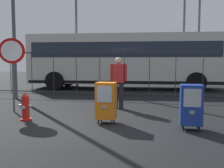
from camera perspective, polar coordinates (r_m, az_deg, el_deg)
The scene contains 12 objects.
ground_plane at distance 6.38m, azimuth -4.79°, elevation -8.97°, with size 60.00×60.00×0.00m, color black.
fire_hydrant at distance 7.14m, azimuth -18.48°, elevation -4.83°, with size 0.33×0.32×0.75m.
newspaper_box_primary at distance 6.45m, azimuth -1.29°, elevation -3.63°, with size 0.48×0.42×1.02m.
newspaper_box_secondary at distance 6.08m, azimuth 17.00°, elevation -4.37°, with size 0.48×0.42×1.02m.
stop_sign at distance 8.36m, azimuth -21.08°, elevation 5.10°, with size 0.71×0.31×2.23m.
pedestrian at distance 8.45m, azimuth 1.43°, elevation 0.99°, with size 0.55×0.22×1.67m.
fence_barrier at distance 11.65m, azimuth 2.68°, elevation 2.42°, with size 18.03×0.04×2.00m.
bus_near at distance 14.66m, azimuth 2.86°, elevation 5.64°, with size 10.67×3.44×3.00m.
street_light_near_left at distance 17.45m, azimuth 15.55°, elevation 12.41°, with size 0.32×0.32×6.59m.
street_light_near_right at distance 17.57m, azimuth 18.69°, elevation 15.92°, with size 0.32×0.32×8.72m.
street_light_far_left at distance 11.70m, azimuth -20.93°, elevation 16.17°, with size 0.32×0.32×6.64m.
street_light_far_right at distance 15.92m, azimuth -7.91°, elevation 17.29°, with size 0.32×0.32×8.72m.
Camera 1 is at (1.70, -5.95, 1.53)m, focal length 41.61 mm.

